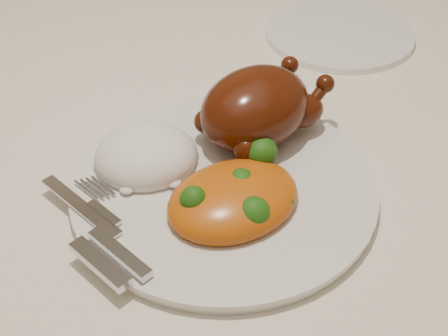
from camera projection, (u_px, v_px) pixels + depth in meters
name	position (u px, v px, depth m)	size (l,w,h in m)	color
dining_table	(131.00, 242.00, 0.74)	(1.60, 0.90, 0.76)	brown
tablecloth	(125.00, 197.00, 0.69)	(1.73, 1.03, 0.18)	beige
dinner_plate	(224.00, 188.00, 0.65)	(0.31, 0.31, 0.01)	silver
side_plate	(339.00, 33.00, 0.90)	(0.21, 0.21, 0.01)	silver
roast_chicken	(258.00, 107.00, 0.68)	(0.18, 0.14, 0.09)	#4B1808
rice_mound	(146.00, 157.00, 0.66)	(0.13, 0.12, 0.06)	white
mac_and_cheese	(239.00, 196.00, 0.61)	(0.15, 0.13, 0.05)	#D6640D
cutlery	(102.00, 240.00, 0.57)	(0.07, 0.17, 0.01)	silver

